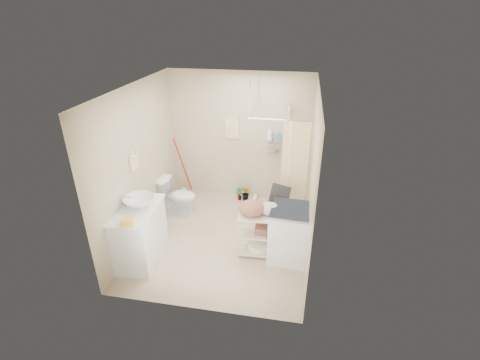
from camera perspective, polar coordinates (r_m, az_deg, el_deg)
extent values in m
plane|color=#BDA98E|center=(6.16, -2.73, -9.58)|extent=(3.20, 3.20, 0.00)
cube|color=silver|center=(5.09, -3.37, 14.83)|extent=(2.80, 3.20, 0.04)
cube|color=#BDB092|center=(6.95, -0.02, 6.94)|extent=(2.80, 0.04, 2.60)
cube|color=#BDB092|center=(4.16, -8.02, -7.77)|extent=(2.80, 0.04, 2.60)
cube|color=#BDB092|center=(5.96, -16.26, 2.41)|extent=(0.04, 3.20, 2.60)
cube|color=#BDB092|center=(5.38, 11.68, 0.29)|extent=(0.04, 3.20, 2.60)
cube|color=silver|center=(5.70, -16.08, -8.51)|extent=(0.65, 1.07, 0.91)
imported|color=silver|center=(5.46, -16.21, -3.50)|extent=(0.51, 0.51, 0.16)
cube|color=gold|center=(5.10, -17.91, -6.50)|extent=(0.20, 0.17, 0.09)
cube|color=yellow|center=(5.71, -14.73, -13.05)|extent=(0.30, 0.26, 0.14)
imported|color=silver|center=(6.80, -10.07, -2.63)|extent=(0.74, 0.46, 0.73)
imported|color=brown|center=(7.24, -0.10, -2.25)|extent=(0.16, 0.12, 0.29)
imported|color=#973920|center=(7.19, 0.98, -2.26)|extent=(0.23, 0.24, 0.34)
cube|color=beige|center=(6.89, -1.30, 8.53)|extent=(0.28, 0.03, 0.42)
imported|color=silver|center=(6.75, 4.91, 7.58)|extent=(0.11, 0.12, 0.26)
imported|color=#4970B7|center=(6.73, 6.24, 7.16)|extent=(0.11, 0.11, 0.19)
cube|color=silver|center=(5.56, 8.18, -8.67)|extent=(0.65, 0.67, 0.90)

